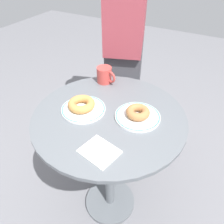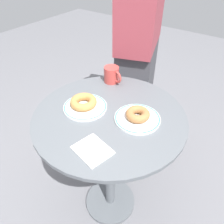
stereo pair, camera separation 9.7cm
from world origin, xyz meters
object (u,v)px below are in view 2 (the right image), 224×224
at_px(plate_right, 137,118).
at_px(donut_old_fashioned, 83,102).
at_px(paper_napkin, 92,150).
at_px(coffee_mug, 112,75).
at_px(donut_cinnamon, 138,114).
at_px(plate_left, 85,107).
at_px(person_figure, 138,54).
at_px(cafe_table, 110,145).

bearing_deg(plate_right, donut_old_fashioned, -164.43).
bearing_deg(paper_napkin, coffee_mug, 117.65).
xyz_separation_m(plate_right, donut_cinnamon, (0.00, -0.00, 0.02)).
bearing_deg(donut_cinnamon, plate_right, 90.00).
height_order(plate_left, plate_right, same).
bearing_deg(person_figure, paper_napkin, -70.52).
bearing_deg(donut_old_fashioned, paper_napkin, -41.76).
height_order(plate_right, donut_cinnamon, donut_cinnamon).
bearing_deg(cafe_table, paper_napkin, -70.19).
distance_m(donut_old_fashioned, donut_cinnamon, 0.26).
relative_size(donut_cinnamon, coffee_mug, 0.89).
relative_size(plate_right, coffee_mug, 1.70).
distance_m(cafe_table, plate_right, 0.25).
bearing_deg(donut_cinnamon, cafe_table, -160.36).
bearing_deg(paper_napkin, person_figure, 109.48).
bearing_deg(plate_left, coffee_mug, 98.22).
bearing_deg(donut_old_fashioned, coffee_mug, 96.21).
height_order(plate_left, donut_old_fashioned, donut_old_fashioned).
distance_m(donut_old_fashioned, paper_napkin, 0.28).
bearing_deg(donut_old_fashioned, donut_cinnamon, 15.57).
height_order(paper_napkin, person_figure, person_figure).
relative_size(plate_left, plate_right, 1.01).
relative_size(donut_old_fashioned, donut_cinnamon, 1.18).
xyz_separation_m(plate_right, coffee_mug, (-0.28, 0.19, 0.04)).
height_order(cafe_table, donut_old_fashioned, donut_old_fashioned).
xyz_separation_m(cafe_table, donut_cinnamon, (0.12, 0.04, 0.23)).
bearing_deg(plate_left, person_figure, 98.41).
relative_size(donut_old_fashioned, paper_napkin, 0.92).
xyz_separation_m(cafe_table, donut_old_fashioned, (-0.13, -0.03, 0.24)).
xyz_separation_m(plate_left, paper_napkin, (0.20, -0.18, -0.00)).
distance_m(cafe_table, coffee_mug, 0.38).
bearing_deg(donut_cinnamon, donut_old_fashioned, -164.43).
bearing_deg(plate_right, paper_napkin, -99.95).
height_order(donut_old_fashioned, donut_cinnamon, same).
bearing_deg(paper_napkin, donut_cinnamon, 80.05).
bearing_deg(coffee_mug, plate_right, -34.82).
relative_size(cafe_table, paper_napkin, 5.57).
relative_size(plate_left, donut_old_fashioned, 1.63).
relative_size(plate_left, person_figure, 0.13).
bearing_deg(plate_right, coffee_mug, 145.18).
bearing_deg(plate_right, person_figure, 120.52).
relative_size(donut_cinnamon, person_figure, 0.07).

